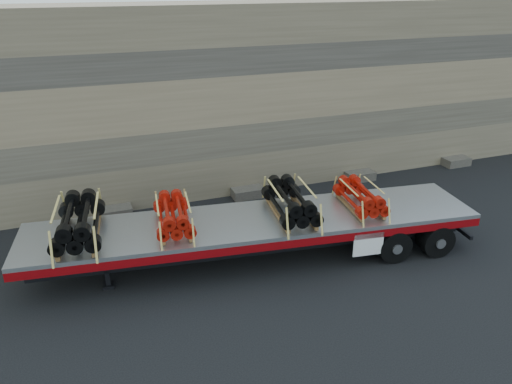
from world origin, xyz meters
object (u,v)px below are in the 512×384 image
at_px(bundle_midfront, 174,216).
at_px(bundle_rear, 360,197).
at_px(trailer, 255,239).
at_px(bundle_front, 78,223).
at_px(bundle_midrear, 291,202).

xyz_separation_m(bundle_midfront, bundle_rear, (5.59, -0.72, -0.01)).
bearing_deg(trailer, bundle_front, 180.00).
bearing_deg(bundle_midrear, bundle_rear, -0.00).
bearing_deg(bundle_midrear, bundle_midfront, -180.00).
bearing_deg(bundle_front, bundle_midrear, 0.00).
bearing_deg(bundle_front, bundle_midfront, -0.00).
xyz_separation_m(bundle_front, bundle_midfront, (2.51, -0.32, -0.08)).
distance_m(trailer, bundle_midrear, 1.52).
bearing_deg(trailer, bundle_midrear, 0.00).
bearing_deg(trailer, bundle_rear, -0.00).
distance_m(trailer, bundle_midfront, 2.57).
xyz_separation_m(trailer, bundle_midfront, (-2.33, 0.30, 1.03)).
bearing_deg(bundle_front, trailer, 0.00).
height_order(bundle_front, bundle_midfront, bundle_front).
relative_size(trailer, bundle_midfront, 6.43).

